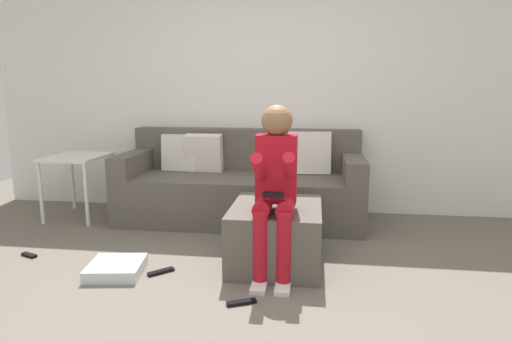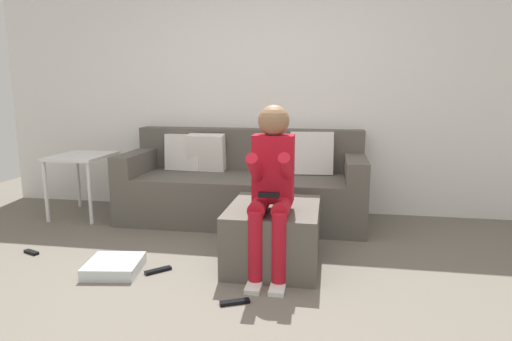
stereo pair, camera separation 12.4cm
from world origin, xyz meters
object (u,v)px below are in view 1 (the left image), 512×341
Objects in this scene: couch_sectional at (241,186)px; storage_bin at (116,268)px; remote_under_side_table at (29,255)px; remote_by_storage_bin at (161,272)px; ottoman at (276,235)px; side_table at (77,165)px; person_seated at (275,181)px; remote_near_ottoman at (241,302)px.

couch_sectional reaches higher than storage_bin.
remote_under_side_table is (-1.48, -1.24, -0.33)m from couch_sectional.
couch_sectional reaches higher than remote_by_storage_bin.
storage_bin is 1.93× the size of remote_by_storage_bin.
storage_bin is (-1.11, -0.35, -0.18)m from ottoman.
side_table is 1.89m from remote_by_storage_bin.
remote_by_storage_bin is at bearing -103.81° from couch_sectional.
remote_by_storage_bin is at bearing 9.32° from storage_bin.
side_table reaches higher than ottoman.
remote_under_side_table is at bearing 165.36° from storage_bin.
couch_sectional is at bearing 109.52° from person_seated.
remote_under_side_table is at bearing -175.95° from ottoman.
couch_sectional is at bearing 112.23° from ottoman.
storage_bin is at bearing -162.33° from ottoman.
ottoman is 5.44× the size of remote_under_side_table.
couch_sectional is 3.71× the size of side_table.
side_table is (-1.00, 1.30, 0.50)m from storage_bin.
side_table reaches higher than remote_under_side_table.
remote_by_storage_bin is (-0.80, -0.12, -0.66)m from person_seated.
remote_under_side_table is (0.17, -1.08, -0.53)m from side_table.
ottoman is at bearing 91.90° from person_seated.
storage_bin is at bearing -52.37° from side_table.
remote_by_storage_bin is (1.31, -1.25, -0.53)m from side_table.
remote_near_ottoman is (-0.16, -0.49, -0.66)m from person_seated.
remote_near_ottoman is (0.96, -0.32, -0.03)m from storage_bin.
side_table is at bearing 115.69° from remote_near_ottoman.
remote_near_ottoman is at bearing 4.59° from remote_under_side_table.
ottoman is (0.45, -1.10, -0.11)m from couch_sectional.
side_table is 3.31× the size of remote_by_storage_bin.
couch_sectional is 1.68m from side_table.
couch_sectional reaches higher than remote_near_ottoman.
ottoman is at bearing -24.14° from side_table.
remote_near_ottoman is (1.96, -1.62, -0.53)m from side_table.
remote_under_side_table is at bearing 138.54° from remote_near_ottoman.
storage_bin is 0.58× the size of side_table.
remote_by_storage_bin is at bearing -159.25° from ottoman.
ottoman is 0.49m from person_seated.
remote_by_storage_bin is 1.15m from remote_under_side_table.
remote_near_ottoman is 0.74m from remote_by_storage_bin.
storage_bin reaches higher than remote_near_ottoman.
ottoman is at bearing 52.63° from remote_near_ottoman.
ottoman is 1.95m from remote_under_side_table.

